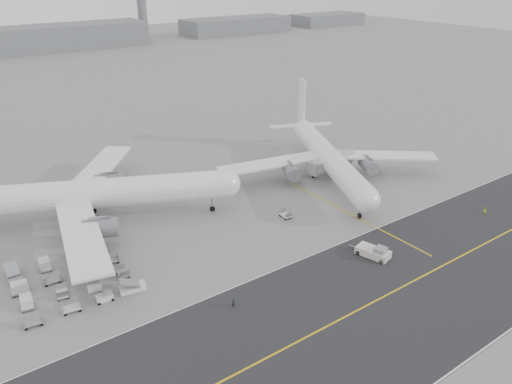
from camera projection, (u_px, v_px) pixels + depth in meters
ground at (246, 273)px, 84.33m from camera, size 700.00×700.00×0.00m
taxiway at (343, 318)px, 73.70m from camera, size 220.00×59.00×0.03m
horizon_buildings at (37, 51)px, 292.13m from camera, size 520.00×28.00×28.00m
control_tower at (143, 15)px, 325.91m from camera, size 7.00×7.00×31.25m
airliner_a at (90, 194)px, 98.71m from camera, size 57.03×55.62×20.94m
airliner_b at (327, 156)px, 119.46m from camera, size 50.21×51.46×18.87m
pushback_tug at (374, 252)px, 88.65m from camera, size 4.31×7.93×2.24m
jet_bridge at (332, 163)px, 119.45m from camera, size 15.57×4.42×5.82m
gse_cluster at (73, 284)px, 81.52m from camera, size 25.85×25.14×2.09m
stray_dolly at (285, 217)px, 102.61m from camera, size 1.70×2.63×1.57m
ground_crew_a at (233, 303)px, 75.65m from camera, size 0.68×0.55×1.61m
ground_crew_b at (485, 211)px, 103.48m from camera, size 0.94×0.82×1.67m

